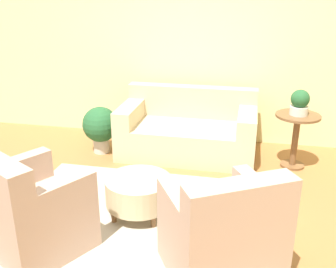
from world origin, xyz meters
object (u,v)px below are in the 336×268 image
at_px(armchair_left, 30,212).
at_px(potted_plant_floor, 100,126).
at_px(armchair_right, 223,235).
at_px(ottoman_table, 139,191).
at_px(side_table, 296,132).
at_px(couch, 188,131).
at_px(potted_plant_on_side_table, 300,103).

distance_m(armchair_left, potted_plant_floor, 2.18).
bearing_deg(armchair_left, potted_plant_floor, 95.16).
height_order(armchair_right, ottoman_table, armchair_right).
bearing_deg(potted_plant_floor, side_table, 1.47).
xyz_separation_m(ottoman_table, potted_plant_floor, (-0.96, 1.44, 0.12)).
bearing_deg(couch, side_table, -6.19).
bearing_deg(couch, potted_plant_on_side_table, -6.19).
bearing_deg(potted_plant_floor, ottoman_table, -56.46).
bearing_deg(armchair_left, potted_plant_on_side_table, 43.11).
relative_size(armchair_left, potted_plant_floor, 1.67).
height_order(side_table, potted_plant_floor, side_table).
relative_size(ottoman_table, side_table, 0.95).
bearing_deg(armchair_right, couch, 105.62).
height_order(couch, armchair_left, armchair_left).
bearing_deg(potted_plant_floor, armchair_right, -49.52).
xyz_separation_m(couch, armchair_right, (0.67, -2.39, 0.06)).
distance_m(armchair_right, potted_plant_floor, 2.86).
distance_m(armchair_left, side_table, 3.28).
bearing_deg(couch, ottoman_table, -97.85).
xyz_separation_m(armchair_left, potted_plant_floor, (-0.20, 2.17, 0.01)).
bearing_deg(armchair_left, armchair_right, 0.00).
relative_size(couch, armchair_left, 1.67).
height_order(armchair_right, potted_plant_floor, armchair_right).
height_order(ottoman_table, potted_plant_floor, potted_plant_floor).
bearing_deg(potted_plant_on_side_table, couch, 173.81).
height_order(armchair_left, armchair_right, same).
bearing_deg(ottoman_table, armchair_right, -39.09).
relative_size(side_table, potted_plant_on_side_table, 2.22).
height_order(couch, potted_plant_on_side_table, potted_plant_on_side_table).
relative_size(armchair_right, ottoman_table, 1.64).
bearing_deg(armchair_right, side_table, 71.86).
relative_size(potted_plant_on_side_table, potted_plant_floor, 0.49).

